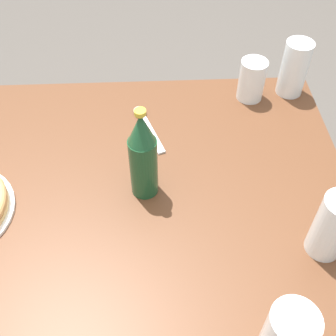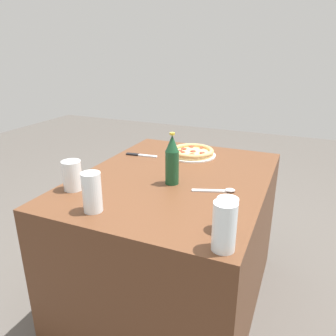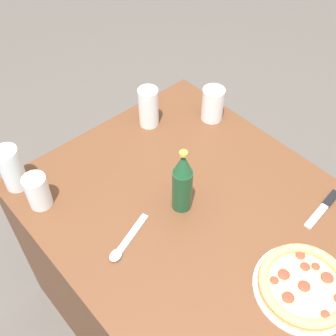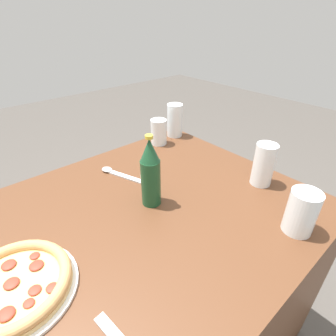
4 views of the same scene
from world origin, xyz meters
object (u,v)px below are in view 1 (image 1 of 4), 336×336
glass_lemonade (252,81)px  beer_bottle (143,156)px  glass_mango_juice (332,228)px  spoon (145,121)px  glass_water (294,69)px

glass_lemonade → beer_bottle: beer_bottle is taller
glass_mango_juice → glass_lemonade: size_ratio=1.32×
glass_mango_juice → beer_bottle: (0.36, -0.17, 0.04)m
glass_mango_juice → beer_bottle: size_ratio=0.65×
glass_lemonade → spoon: bearing=18.0°
glass_mango_juice → glass_water: glass_water is taller
glass_water → spoon: size_ratio=0.86×
beer_bottle → spoon: (-0.00, -0.23, -0.11)m
glass_lemonade → spoon: size_ratio=0.63×
spoon → beer_bottle: bearing=89.6°
glass_water → beer_bottle: 0.54m
glass_mango_juice → spoon: 0.54m
spoon → glass_water: bearing=-164.4°
beer_bottle → spoon: bearing=-90.4°
glass_water → spoon: 0.43m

